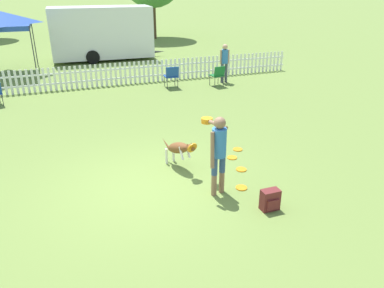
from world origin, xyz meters
TOP-DOWN VIEW (x-y plane):
  - ground_plane at (0.00, 0.00)m, footprint 240.00×240.00m
  - handler_person at (1.29, -0.71)m, footprint 0.45×1.06m
  - leaping_dog at (0.92, 0.54)m, footprint 0.51×1.25m
  - frisbee_near_handler at (1.83, -0.76)m, footprint 0.24×0.24m
  - frisbee_near_dog at (2.21, -0.03)m, footprint 0.24×0.24m
  - frisbee_midfield at (2.63, 0.98)m, footprint 0.24×0.24m
  - frisbee_far_scatter at (2.28, 0.60)m, footprint 0.24×0.24m
  - backpack_on_grass at (1.97, -1.63)m, footprint 0.35×0.24m
  - picket_fence at (0.00, 8.43)m, footprint 17.52×0.04m
  - folding_chair_blue_left at (4.67, 6.82)m, footprint 0.53×0.55m
  - folding_chair_green_right at (2.86, 7.23)m, footprint 0.53×0.55m
  - spectator_standing at (5.17, 7.30)m, footprint 0.42×0.27m
  - equipment_trailer at (1.19, 14.05)m, footprint 5.99×2.28m

SIDE VIEW (x-z plane):
  - ground_plane at x=0.00m, z-range 0.00..0.00m
  - frisbee_near_handler at x=1.83m, z-range 0.00..0.02m
  - frisbee_near_dog at x=2.21m, z-range 0.00..0.02m
  - frisbee_midfield at x=2.63m, z-range 0.00..0.02m
  - frisbee_far_scatter at x=2.28m, z-range 0.00..0.02m
  - backpack_on_grass at x=1.97m, z-range 0.00..0.40m
  - picket_fence at x=0.00m, z-range 0.00..0.90m
  - folding_chair_blue_left at x=4.67m, z-range 0.08..0.91m
  - leaping_dog at x=0.92m, z-range 0.10..0.91m
  - folding_chair_green_right at x=2.86m, z-range 0.09..0.95m
  - spectator_standing at x=5.17m, z-range 0.16..1.73m
  - handler_person at x=1.29m, z-range 0.21..1.84m
  - equipment_trailer at x=1.19m, z-range 0.07..2.77m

